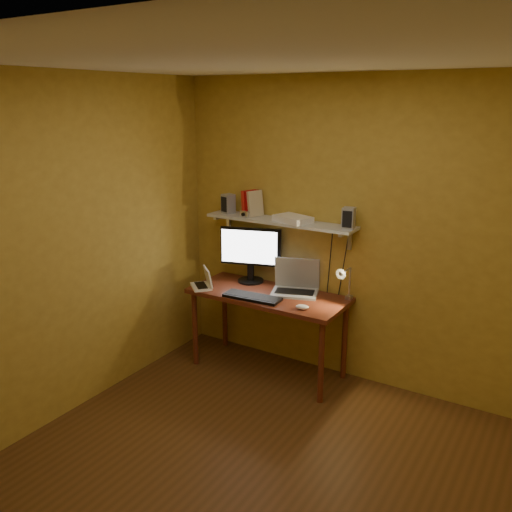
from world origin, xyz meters
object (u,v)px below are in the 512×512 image
Objects in this scene: netbook at (204,282)px; router at (293,219)px; wall_shelf at (280,222)px; desk_lamp at (345,279)px; shelf_camera at (244,214)px; mouse at (302,307)px; speaker_right at (349,218)px; laptop at (296,284)px; keyboard at (252,297)px; desk at (268,302)px; speaker_left at (228,204)px; monitor at (251,252)px.

router reaches higher than netbook.
desk_lamp is (0.66, -0.07, -0.40)m from wall_shelf.
shelf_camera is at bearing 91.12° from netbook.
shelf_camera reaches higher than netbook.
speaker_right is at bearing 44.26° from mouse.
laptop is 0.42m from keyboard.
netbook is 0.53m from keyboard.
speaker_right is (0.64, 0.20, 0.80)m from desk.
keyboard is (0.53, -0.02, -0.04)m from netbook.
desk is at bearing -90.00° from wall_shelf.
desk_lamp is at bearing -82.06° from speaker_right.
keyboard is at bearing 39.59° from netbook.
netbook is 0.76m from speaker_left.
desk_lamp is (0.71, 0.31, 0.20)m from keyboard.
wall_shelf is 0.88m from netbook.
speaker_right is (0.64, 0.00, 0.10)m from wall_shelf.
router is at bearing 173.43° from speaker_right.
speaker_left is at bearing 161.02° from monitor.
netbook is at bearing 173.72° from keyboard.
netbook is 0.99m from router.
wall_shelf is at bearing -16.06° from monitor.
monitor is at bearing 94.21° from netbook.
speaker_left reaches higher than router.
monitor is 5.13× the size of mouse.
speaker_left reaches higher than mouse.
netbook reaches higher than keyboard.
router reaches higher than laptop.
desk is at bearing -126.83° from router.
router is at bearing 16.71° from speaker_left.
mouse is at bearing -51.05° from router.
netbook is 1.28m from desk_lamp.
wall_shelf is 0.14m from router.
keyboard is 0.48m from mouse.
monitor is 1.10× the size of keyboard.
laptop is 0.77m from shelf_camera.
speaker_right is at bearing 106.10° from desk_lamp.
desk is 8.03× the size of speaker_right.
desk_lamp is 1.20× the size of router.
monitor is at bearing 157.47° from laptop.
laptop reaches higher than netbook.
speaker_left is 1.83× the size of shelf_camera.
wall_shelf is at bearing 17.72° from speaker_left.
router reaches higher than desk.
laptop is 0.93× the size of keyboard.
desk is 4.87× the size of netbook.
keyboard is at bearing -104.26° from desk.
desk is 0.77m from router.
desk is 1.00× the size of wall_shelf.
speaker_left is at bearing 158.02° from laptop.
desk is 4.50× the size of router.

